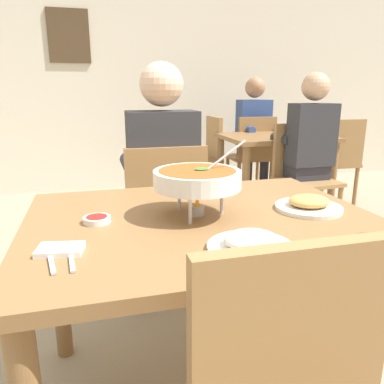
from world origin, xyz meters
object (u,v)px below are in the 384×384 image
(chair_bg_left, at_px, (253,152))
(patron_bg_middle, at_px, (308,143))
(patron_bg_left, at_px, (255,130))
(curry_bowl, at_px, (197,179))
(appetizer_plate, at_px, (309,204))
(chair_bg_corner, at_px, (204,153))
(diner_main, at_px, (162,172))
(chair_diner_main, at_px, (164,215))
(dining_table_main, at_px, (203,247))
(rice_plate, at_px, (251,244))
(sauce_dish, at_px, (97,219))
(chair_bg_right, at_px, (336,158))
(dining_table_far, at_px, (275,149))
(chair_bg_middle, at_px, (301,171))

(chair_bg_left, xyz_separation_m, patron_bg_middle, (0.03, -1.04, 0.24))
(chair_bg_left, distance_m, patron_bg_left, 0.26)
(patron_bg_left, bearing_deg, chair_bg_left, -120.36)
(curry_bowl, xyz_separation_m, chair_bg_left, (1.37, 2.60, -0.37))
(patron_bg_middle, bearing_deg, patron_bg_left, 88.58)
(appetizer_plate, relative_size, chair_bg_corner, 0.27)
(diner_main, distance_m, chair_bg_corner, 2.08)
(patron_bg_left, xyz_separation_m, patron_bg_middle, (-0.03, -1.14, 0.00))
(chair_diner_main, xyz_separation_m, patron_bg_middle, (1.38, 0.83, 0.24))
(dining_table_main, distance_m, rice_plate, 0.33)
(curry_bowl, relative_size, chair_bg_corner, 0.37)
(sauce_dish, xyz_separation_m, chair_bg_right, (2.39, 2.04, -0.25))
(curry_bowl, distance_m, rice_plate, 0.35)
(diner_main, distance_m, patron_bg_left, 2.39)
(diner_main, relative_size, appetizer_plate, 5.46)
(dining_table_far, bearing_deg, chair_bg_right, -5.38)
(dining_table_far, distance_m, chair_bg_right, 0.67)
(chair_bg_right, height_order, patron_bg_middle, patron_bg_middle)
(chair_bg_middle, distance_m, patron_bg_middle, 0.24)
(chair_diner_main, height_order, chair_bg_middle, same)
(dining_table_main, distance_m, chair_diner_main, 0.76)
(chair_bg_middle, relative_size, chair_bg_corner, 1.00)
(curry_bowl, relative_size, patron_bg_middle, 0.25)
(chair_bg_left, bearing_deg, chair_bg_middle, -90.21)
(sauce_dish, distance_m, chair_bg_left, 3.11)
(sauce_dish, xyz_separation_m, chair_bg_left, (1.71, 2.58, -0.25))
(chair_diner_main, bearing_deg, patron_bg_middle, 30.94)
(diner_main, xyz_separation_m, chair_bg_left, (1.35, 1.84, -0.24))
(dining_table_main, distance_m, chair_bg_right, 2.91)
(dining_table_main, bearing_deg, rice_plate, -81.52)
(diner_main, xyz_separation_m, patron_bg_middle, (1.38, 0.79, 0.00))
(chair_bg_right, relative_size, patron_bg_middle, 0.69)
(dining_table_main, relative_size, chair_bg_left, 1.32)
(chair_diner_main, bearing_deg, sauce_dish, -116.48)
(chair_bg_corner, bearing_deg, chair_bg_left, -6.16)
(diner_main, bearing_deg, sauce_dish, -115.46)
(curry_bowl, bearing_deg, chair_bg_left, 62.20)
(chair_diner_main, xyz_separation_m, curry_bowl, (-0.02, -0.73, 0.37))
(diner_main, distance_m, dining_table_far, 1.94)
(rice_plate, distance_m, chair_bg_right, 3.12)
(appetizer_plate, relative_size, chair_bg_right, 0.27)
(chair_diner_main, height_order, dining_table_far, chair_diner_main)
(sauce_dish, height_order, patron_bg_middle, patron_bg_middle)
(curry_bowl, relative_size, chair_bg_left, 0.37)
(dining_table_main, relative_size, patron_bg_middle, 0.91)
(appetizer_plate, distance_m, chair_bg_middle, 1.90)
(chair_bg_corner, height_order, patron_bg_middle, patron_bg_middle)
(chair_bg_right, height_order, chair_bg_corner, same)
(rice_plate, bearing_deg, chair_bg_left, 65.87)
(chair_diner_main, distance_m, chair_bg_corner, 2.10)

